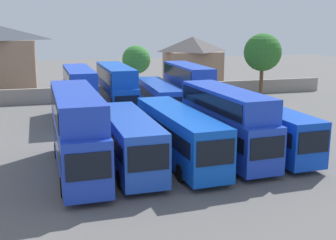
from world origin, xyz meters
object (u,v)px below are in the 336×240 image
Objects in this scene: bus_7 at (116,88)px; house_terrace_centre at (192,61)px; bus_2 at (129,139)px; bus_3 at (179,133)px; bus_5 at (268,128)px; bus_8 at (159,97)px; bus_4 at (226,120)px; bus_9 at (188,86)px; bus_6 at (80,91)px; tree_right_of_lot at (263,52)px; bus_1 at (77,128)px; tree_left_of_lot at (136,60)px.

bus_7 is 23.34m from house_terrace_centre.
bus_3 reaches higher than bus_2.
bus_5 is at bearing 87.65° from bus_3.
bus_8 is (4.22, -0.74, -0.98)m from bus_7.
bus_4 reaches higher than bus_3.
house_terrace_centre reaches higher than bus_5.
bus_9 reaches higher than bus_3.
bus_7 is at bearing -97.92° from bus_8.
bus_2 is 0.97× the size of bus_4.
bus_6 is (-12.13, 15.06, 0.91)m from bus_5.
house_terrace_centre is (5.84, 33.80, 1.82)m from bus_5.
tree_right_of_lot reaches higher than bus_3.
bus_3 is at bearing -128.42° from tree_right_of_lot.
bus_2 is 10.28m from bus_5.
bus_1 is 1.47× the size of house_terrace_centre.
bus_4 is 1.01× the size of bus_5.
bus_3 is 16.08m from bus_6.
tree_right_of_lot is at bearing 110.26° from bus_7.
bus_1 is at bearing -119.39° from house_terrace_centre.
bus_6 is at bearing -153.35° from bus_4.
bus_3 is at bearing -91.50° from bus_5.
bus_1 is at bearing -17.89° from bus_7.
tree_right_of_lot is (14.93, 23.15, 2.87)m from bus_4.
house_terrace_centre is at bearing 118.14° from tree_right_of_lot.
bus_9 is at bearing 140.43° from bus_1.
bus_9 is at bearing 156.27° from bus_3.
bus_7 is 7.55m from bus_9.
tree_right_of_lot is at bearing 151.15° from bus_5.
bus_9 reaches higher than bus_4.
tree_left_of_lot reaches higher than bus_7.
house_terrace_centre is (16.10, 34.44, 1.75)m from bus_2.
bus_6 is (1.35, 15.55, -0.09)m from bus_1.
bus_2 is 0.87× the size of bus_3.
bus_9 is 1.36× the size of house_terrace_centre.
bus_4 is at bearing -105.17° from house_terrace_centre.
bus_4 is (6.91, 0.55, 0.74)m from bus_2.
bus_3 is at bearing 5.83° from bus_7.
bus_6 is at bearing -161.35° from tree_right_of_lot.
tree_left_of_lot is (9.54, 28.05, 1.73)m from bus_1.
tree_right_of_lot is (18.36, 23.14, 3.58)m from bus_3.
tree_left_of_lot is (4.58, 12.15, 1.75)m from bus_7.
bus_1 is 0.97× the size of bus_3.
bus_3 is 1.12× the size of bus_6.
tree_right_of_lot reaches higher than bus_7.
bus_8 is 13.17m from tree_left_of_lot.
tree_left_of_lot is at bearing -166.18° from bus_9.
tree_left_of_lot is 0.81× the size of tree_right_of_lot.
bus_6 is 0.96× the size of bus_7.
bus_6 is (-5.35, 15.14, 0.81)m from bus_3.
bus_5 is 15.36m from bus_9.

